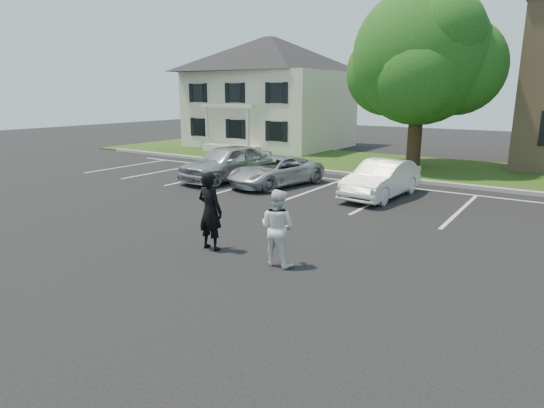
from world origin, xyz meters
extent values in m
plane|color=black|center=(0.00, 0.00, 0.00)|extent=(90.00, 90.00, 0.00)
cube|color=gray|center=(0.00, 12.00, 0.07)|extent=(40.00, 0.30, 0.15)
cube|color=#233D10|center=(0.00, 16.00, 0.04)|extent=(44.00, 8.00, 0.08)
cube|color=silver|center=(-14.00, 8.00, 0.01)|extent=(0.12, 5.20, 0.01)
cube|color=silver|center=(-11.20, 8.00, 0.01)|extent=(0.12, 5.20, 0.01)
cube|color=silver|center=(-8.40, 8.00, 0.01)|extent=(0.12, 5.20, 0.01)
cube|color=silver|center=(-5.60, 8.00, 0.01)|extent=(0.12, 5.20, 0.01)
cube|color=silver|center=(-2.80, 8.00, 0.01)|extent=(0.12, 5.20, 0.01)
cube|color=silver|center=(0.00, 8.00, 0.01)|extent=(0.12, 5.20, 0.01)
cube|color=silver|center=(2.80, 8.00, 0.01)|extent=(0.12, 5.20, 0.01)
cube|color=silver|center=(1.40, 10.70, 0.01)|extent=(34.00, 0.12, 0.01)
cube|color=beige|center=(-13.00, 20.00, 2.60)|extent=(10.00, 8.00, 5.20)
pyramid|color=black|center=(-13.00, 20.00, 6.40)|extent=(10.30, 8.24, 2.40)
cube|color=beige|center=(-13.00, 15.70, 0.25)|extent=(4.00, 1.60, 0.50)
cylinder|color=beige|center=(-14.70, 15.10, 1.35)|extent=(0.18, 0.18, 2.70)
cylinder|color=beige|center=(-11.30, 15.10, 1.35)|extent=(0.18, 0.18, 2.70)
cube|color=beige|center=(-13.00, 15.10, 3.00)|extent=(4.20, 0.25, 0.20)
cube|color=black|center=(-13.00, 15.98, 1.50)|extent=(0.90, 0.06, 1.20)
cube|color=black|center=(-13.00, 15.98, 3.80)|extent=(0.90, 0.06, 1.20)
cube|color=black|center=(-13.65, 15.98, 1.50)|extent=(0.32, 0.05, 1.25)
cube|color=black|center=(-12.35, 15.98, 1.50)|extent=(0.32, 0.05, 1.25)
cylinder|color=black|center=(-1.22, 15.78, 1.60)|extent=(0.70, 0.70, 3.20)
sphere|color=#1B4E14|center=(-1.22, 15.78, 5.50)|extent=(6.60, 6.60, 6.60)
sphere|color=#1B4E14|center=(0.38, 16.48, 5.00)|extent=(4.60, 4.60, 4.60)
sphere|color=#1B4E14|center=(-2.92, 16.18, 4.80)|extent=(4.40, 4.40, 4.40)
sphere|color=#1B4E14|center=(-0.82, 14.28, 4.60)|extent=(4.00, 4.00, 4.00)
sphere|color=#1B4E14|center=(-1.82, 17.38, 5.80)|extent=(4.20, 4.20, 4.20)
sphere|color=#1B4E14|center=(-0.02, 14.88, 6.40)|extent=(3.80, 3.80, 3.80)
imported|color=black|center=(-1.48, 0.49, 0.97)|extent=(0.72, 0.49, 1.95)
imported|color=white|center=(0.45, 0.54, 0.87)|extent=(0.85, 0.67, 1.73)
imported|color=#B1B2B7|center=(-7.01, 7.86, 0.79)|extent=(2.40, 4.84, 1.59)
imported|color=#B0B3B8|center=(-4.60, 8.08, 0.60)|extent=(2.93, 4.68, 1.20)
imported|color=white|center=(-0.12, 8.42, 0.68)|extent=(1.73, 4.25, 1.37)
camera|label=1|loc=(5.76, -7.53, 3.76)|focal=30.00mm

